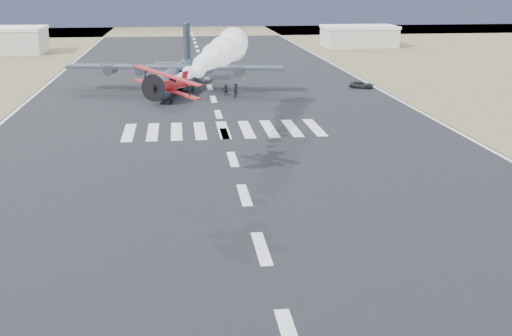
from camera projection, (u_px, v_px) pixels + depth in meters
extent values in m
cube|color=olive|center=(190.00, 28.00, 253.82)|extent=(500.00, 80.00, 0.00)
cube|color=gray|center=(35.00, 3.00, 272.40)|extent=(150.00, 50.00, 17.00)
cube|color=gray|center=(188.00, 7.00, 280.52)|extent=(150.00, 50.00, 13.00)
cube|color=gray|center=(334.00, 4.00, 287.79)|extent=(150.00, 50.00, 15.00)
cube|color=gray|center=(472.00, 1.00, 295.06)|extent=(150.00, 50.00, 17.00)
cube|color=#B4AEA0|center=(359.00, 37.00, 182.29)|extent=(20.00, 12.00, 5.20)
cube|color=white|center=(359.00, 27.00, 181.47)|extent=(20.50, 12.50, 0.80)
cylinder|color=#B30B28|center=(170.00, 85.00, 59.47)|extent=(2.37, 5.60, 0.99)
sphere|color=black|center=(171.00, 80.00, 59.57)|extent=(0.77, 0.77, 0.77)
cylinder|color=black|center=(162.00, 89.00, 56.95)|extent=(1.24, 0.92, 1.11)
cylinder|color=black|center=(161.00, 90.00, 56.58)|extent=(2.36, 0.65, 2.43)
cube|color=#B30B28|center=(169.00, 90.00, 59.16)|extent=(6.56, 2.72, 1.58)
cube|color=#B30B28|center=(168.00, 76.00, 58.47)|extent=(6.77, 2.77, 1.63)
cube|color=#B30B28|center=(177.00, 75.00, 61.73)|extent=(0.36, 0.99, 1.11)
cube|color=#B30B28|center=(177.00, 81.00, 61.88)|extent=(2.34, 1.31, 0.09)
cylinder|color=black|center=(159.00, 100.00, 59.12)|extent=(0.25, 0.50, 0.49)
cylinder|color=black|center=(178.00, 101.00, 58.89)|extent=(0.25, 0.50, 0.49)
sphere|color=white|center=(178.00, 80.00, 62.09)|extent=(0.77, 0.77, 0.77)
sphere|color=white|center=(184.00, 76.00, 64.60)|extent=(1.07, 1.07, 1.07)
sphere|color=white|center=(190.00, 72.00, 67.12)|extent=(1.36, 1.36, 1.36)
sphere|color=white|center=(196.00, 68.00, 69.63)|extent=(1.66, 1.66, 1.66)
sphere|color=white|center=(201.00, 65.00, 72.14)|extent=(1.95, 1.95, 1.95)
sphere|color=white|center=(206.00, 62.00, 74.65)|extent=(2.25, 2.25, 2.25)
sphere|color=white|center=(211.00, 59.00, 77.16)|extent=(2.54, 2.54, 2.54)
sphere|color=white|center=(215.00, 56.00, 79.67)|extent=(2.84, 2.84, 2.84)
sphere|color=white|center=(219.00, 53.00, 82.18)|extent=(3.13, 3.13, 3.13)
sphere|color=white|center=(223.00, 51.00, 84.69)|extent=(3.43, 3.43, 3.43)
sphere|color=white|center=(227.00, 48.00, 87.20)|extent=(3.72, 3.72, 3.72)
sphere|color=white|center=(230.00, 46.00, 89.71)|extent=(4.02, 4.02, 4.02)
sphere|color=white|center=(233.00, 44.00, 92.22)|extent=(4.31, 4.31, 4.31)
cylinder|color=#232A34|center=(176.00, 77.00, 110.88)|extent=(8.79, 26.20, 3.71)
sphere|color=#232A34|center=(159.00, 89.00, 98.46)|extent=(3.71, 3.71, 3.71)
cone|color=#232A34|center=(189.00, 67.00, 123.29)|extent=(4.74, 6.19, 3.71)
cube|color=#232A34|center=(175.00, 67.00, 109.49)|extent=(37.15, 11.17, 0.46)
cylinder|color=#232A34|center=(110.00, 70.00, 110.01)|extent=(2.34, 3.79, 1.67)
cylinder|color=#3F3F44|center=(107.00, 71.00, 108.24)|extent=(3.10, 0.67, 3.15)
cylinder|color=#232A34|center=(142.00, 70.00, 109.59)|extent=(2.34, 3.79, 1.67)
cylinder|color=#3F3F44|center=(139.00, 71.00, 107.82)|extent=(3.10, 0.67, 3.15)
cylinder|color=#232A34|center=(207.00, 71.00, 108.76)|extent=(2.34, 3.79, 1.67)
cylinder|color=#3F3F44|center=(205.00, 72.00, 106.99)|extent=(3.10, 0.67, 3.15)
cylinder|color=#232A34|center=(239.00, 71.00, 108.35)|extent=(2.34, 3.79, 1.67)
cylinder|color=#3F3F44|center=(238.00, 72.00, 106.57)|extent=(3.10, 0.67, 3.15)
cube|color=#232A34|center=(187.00, 43.00, 120.20)|extent=(1.37, 4.20, 7.42)
cube|color=#232A34|center=(188.00, 64.00, 121.75)|extent=(13.28, 5.30, 0.32)
cube|color=#232A34|center=(166.00, 84.00, 112.31)|extent=(2.19, 5.68, 1.48)
cylinder|color=black|center=(166.00, 87.00, 112.46)|extent=(0.66, 1.09, 1.02)
cube|color=#232A34|center=(189.00, 84.00, 112.01)|extent=(2.19, 5.68, 1.48)
cylinder|color=black|center=(189.00, 87.00, 112.15)|extent=(0.66, 1.09, 1.02)
cylinder|color=black|center=(164.00, 99.00, 101.69)|extent=(0.53, 0.89, 0.84)
imported|color=black|center=(361.00, 85.00, 113.84)|extent=(4.68, 3.71, 1.18)
imported|color=black|center=(193.00, 88.00, 108.84)|extent=(0.81, 0.80, 1.72)
imported|color=black|center=(189.00, 91.00, 106.23)|extent=(0.73, 0.88, 1.55)
imported|color=black|center=(171.00, 92.00, 104.89)|extent=(0.65, 1.20, 1.77)
imported|color=black|center=(150.00, 91.00, 105.89)|extent=(1.20, 0.91, 1.83)
imported|color=black|center=(236.00, 88.00, 108.58)|extent=(0.99, 0.84, 1.73)
imported|color=black|center=(226.00, 90.00, 106.82)|extent=(1.74, 1.11, 1.79)
imported|color=black|center=(161.00, 91.00, 106.20)|extent=(0.66, 0.57, 1.68)
imported|color=black|center=(235.00, 93.00, 104.24)|extent=(0.92, 0.90, 1.63)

